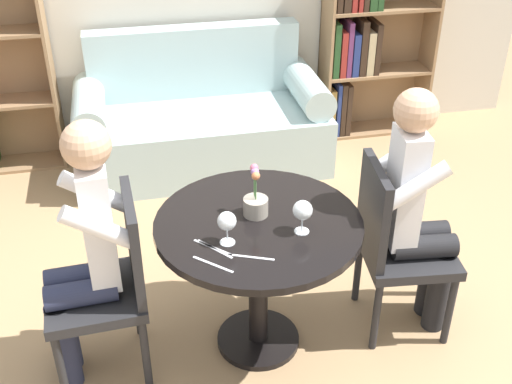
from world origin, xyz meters
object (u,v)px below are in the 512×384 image
object	(u,v)px
chair_left	(110,281)
wine_glass_left	(227,222)
bookshelf_right	(364,39)
chair_right	(394,242)
couch	(201,123)
person_left	(84,254)
wine_glass_right	(303,211)
flower_vase	(255,201)
person_right	(418,212)

from	to	relation	value
chair_left	wine_glass_left	world-z (taller)	chair_left
bookshelf_right	chair_right	bearing A→B (deg)	-106.25
couch	person_left	size ratio (longest dim) A/B	1.37
person_left	bookshelf_right	bearing A→B (deg)	134.02
chair_left	wine_glass_right	xyz separation A→B (m)	(0.82, -0.11, 0.32)
wine_glass_right	flower_vase	bearing A→B (deg)	133.84
wine_glass_left	flower_vase	bearing A→B (deg)	49.45
person_left	person_right	xyz separation A→B (m)	(1.49, -0.00, 0.00)
wine_glass_right	couch	bearing A→B (deg)	94.66
person_right	wine_glass_left	distance (m)	0.92
person_right	wine_glass_left	size ratio (longest dim) A/B	8.56
person_right	wine_glass_left	bearing A→B (deg)	103.58
bookshelf_right	chair_right	world-z (taller)	bookshelf_right
bookshelf_right	wine_glass_left	bearing A→B (deg)	-122.41
chair_left	flower_vase	world-z (taller)	flower_vase
wine_glass_right	bookshelf_right	bearing A→B (deg)	63.65
person_left	flower_vase	bearing A→B (deg)	92.39
couch	bookshelf_right	xyz separation A→B (m)	(1.28, 0.26, 0.44)
wine_glass_left	wine_glass_right	distance (m)	0.32
chair_right	wine_glass_right	xyz separation A→B (m)	(-0.49, -0.12, 0.32)
chair_right	bookshelf_right	bearing A→B (deg)	-9.98
bookshelf_right	person_left	distance (m)	2.95
couch	chair_left	xyz separation A→B (m)	(-0.66, -1.88, 0.18)
couch	bookshelf_right	bearing A→B (deg)	11.67
wine_glass_left	person_left	bearing A→B (deg)	168.76
chair_right	wine_glass_left	xyz separation A→B (m)	(-0.82, -0.13, 0.32)
person_right	flower_vase	distance (m)	0.76
couch	chair_left	distance (m)	2.00
couch	person_right	xyz separation A→B (m)	(0.75, -1.88, 0.35)
person_left	chair_right	bearing A→B (deg)	87.97
chair_right	person_right	bearing A→B (deg)	-94.16
bookshelf_right	person_right	bearing A→B (deg)	-103.92
chair_left	person_left	size ratio (longest dim) A/B	0.72
chair_left	person_right	xyz separation A→B (m)	(1.40, -0.01, 0.17)
flower_vase	bookshelf_right	bearing A→B (deg)	58.39
couch	chair_left	bearing A→B (deg)	-109.29
couch	chair_right	bearing A→B (deg)	-70.62
person_left	wine_glass_left	bearing A→B (deg)	76.09
person_left	chair_left	bearing A→B (deg)	91.79
bookshelf_right	person_left	world-z (taller)	bookshelf_right
chair_left	wine_glass_right	world-z (taller)	chair_left
person_right	flower_vase	xyz separation A→B (m)	(-0.75, 0.07, 0.12)
chair_right	person_right	world-z (taller)	person_right
couch	flower_vase	size ratio (longest dim) A/B	7.27
chair_left	person_right	size ratio (longest dim) A/B	0.71
couch	bookshelf_right	world-z (taller)	bookshelf_right
chair_right	wine_glass_left	distance (m)	0.88
bookshelf_right	chair_left	distance (m)	2.89
flower_vase	person_right	bearing A→B (deg)	-5.07
bookshelf_right	chair_right	distance (m)	2.23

